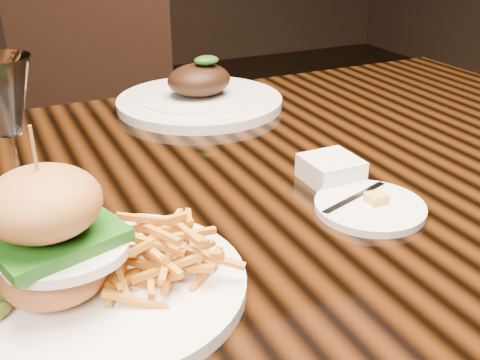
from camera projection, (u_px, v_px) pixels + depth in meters
name	position (u px, v px, depth m)	size (l,w,h in m)	color
dining_table	(206.00, 231.00, 0.82)	(1.60, 0.90, 0.75)	black
burger_plate	(99.00, 255.00, 0.54)	(0.27, 0.27, 0.18)	white
side_saucer	(370.00, 206.00, 0.71)	(0.14, 0.14, 0.02)	white
ramekin	(331.00, 169.00, 0.79)	(0.07, 0.07, 0.03)	white
wine_glass	(4.00, 102.00, 0.64)	(0.07, 0.07, 0.20)	white
far_dish	(200.00, 97.00, 1.08)	(0.32, 0.32, 0.10)	white
chair_far	(95.00, 126.00, 1.60)	(0.58, 0.59, 0.95)	black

